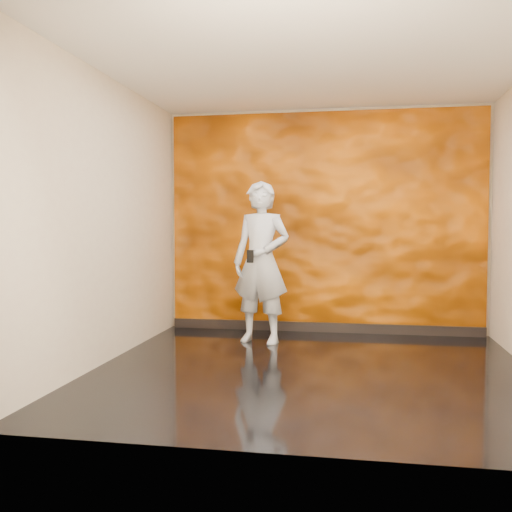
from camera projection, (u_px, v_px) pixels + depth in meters
name	position (u px, v px, depth m)	size (l,w,h in m)	color
room	(312.00, 219.00, 5.22)	(4.02, 4.02, 2.81)	black
feature_wall	(324.00, 222.00, 7.15)	(3.90, 0.06, 2.75)	orange
baseboard	(323.00, 327.00, 7.18)	(3.90, 0.04, 0.12)	black
man	(261.00, 262.00, 6.50)	(0.67, 0.44, 1.84)	#9297A0
phone	(250.00, 256.00, 6.24)	(0.08, 0.02, 0.14)	black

